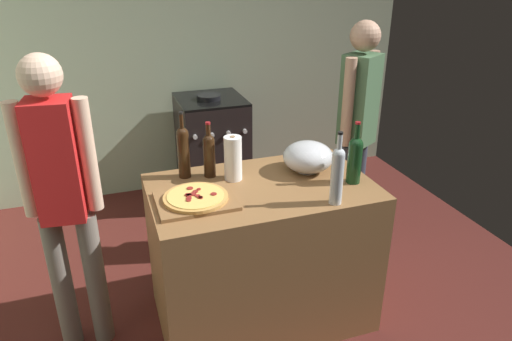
{
  "coord_description": "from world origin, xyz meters",
  "views": [
    {
      "loc": [
        -0.72,
        -1.63,
        2.04
      ],
      "look_at": [
        0.07,
        0.67,
        0.94
      ],
      "focal_mm": 33.22,
      "sensor_mm": 36.0,
      "label": 1
    }
  ],
  "objects_px": {
    "paper_towel_roll": "(233,158)",
    "wine_bottle_amber": "(337,173)",
    "wine_bottle_dark": "(183,150)",
    "person_in_red": "(357,124)",
    "pizza": "(196,197)",
    "wine_bottle_green": "(209,153)",
    "mixing_bowl": "(308,157)",
    "wine_bottle_clear": "(355,158)",
    "person_in_stripes": "(62,194)",
    "stove": "(212,149)"
  },
  "relations": [
    {
      "from": "paper_towel_roll",
      "to": "wine_bottle_amber",
      "type": "xyz_separation_m",
      "value": [
        0.41,
        -0.44,
        0.04
      ]
    },
    {
      "from": "wine_bottle_dark",
      "to": "person_in_red",
      "type": "bearing_deg",
      "value": 12.8
    },
    {
      "from": "pizza",
      "to": "wine_bottle_green",
      "type": "height_order",
      "value": "wine_bottle_green"
    },
    {
      "from": "mixing_bowl",
      "to": "wine_bottle_amber",
      "type": "xyz_separation_m",
      "value": [
        -0.03,
        -0.41,
        0.08
      ]
    },
    {
      "from": "wine_bottle_clear",
      "to": "person_in_stripes",
      "type": "bearing_deg",
      "value": 171.15
    },
    {
      "from": "pizza",
      "to": "person_in_red",
      "type": "bearing_deg",
      "value": 25.67
    },
    {
      "from": "pizza",
      "to": "paper_towel_roll",
      "type": "relative_size",
      "value": 1.29
    },
    {
      "from": "wine_bottle_dark",
      "to": "wine_bottle_amber",
      "type": "bearing_deg",
      "value": -40.24
    },
    {
      "from": "paper_towel_roll",
      "to": "person_in_red",
      "type": "bearing_deg",
      "value": 21.8
    },
    {
      "from": "wine_bottle_amber",
      "to": "paper_towel_roll",
      "type": "bearing_deg",
      "value": 132.87
    },
    {
      "from": "wine_bottle_dark",
      "to": "person_in_red",
      "type": "relative_size",
      "value": 0.23
    },
    {
      "from": "wine_bottle_clear",
      "to": "person_in_stripes",
      "type": "height_order",
      "value": "person_in_stripes"
    },
    {
      "from": "mixing_bowl",
      "to": "paper_towel_roll",
      "type": "bearing_deg",
      "value": 175.33
    },
    {
      "from": "wine_bottle_dark",
      "to": "wine_bottle_amber",
      "type": "xyz_separation_m",
      "value": [
        0.67,
        -0.56,
        0.0
      ]
    },
    {
      "from": "wine_bottle_green",
      "to": "person_in_red",
      "type": "relative_size",
      "value": 0.19
    },
    {
      "from": "wine_bottle_amber",
      "to": "stove",
      "type": "relative_size",
      "value": 0.39
    },
    {
      "from": "mixing_bowl",
      "to": "person_in_stripes",
      "type": "xyz_separation_m",
      "value": [
        -1.35,
        0.02,
        -0.03
      ]
    },
    {
      "from": "mixing_bowl",
      "to": "paper_towel_roll",
      "type": "relative_size",
      "value": 1.14
    },
    {
      "from": "mixing_bowl",
      "to": "wine_bottle_green",
      "type": "bearing_deg",
      "value": 168.11
    },
    {
      "from": "wine_bottle_dark",
      "to": "wine_bottle_green",
      "type": "relative_size",
      "value": 1.19
    },
    {
      "from": "wine_bottle_dark",
      "to": "person_in_red",
      "type": "xyz_separation_m",
      "value": [
        1.28,
        0.29,
        -0.08
      ]
    },
    {
      "from": "wine_bottle_amber",
      "to": "wine_bottle_clear",
      "type": "xyz_separation_m",
      "value": [
        0.21,
        0.19,
        -0.02
      ]
    },
    {
      "from": "pizza",
      "to": "stove",
      "type": "height_order",
      "value": "stove"
    },
    {
      "from": "wine_bottle_green",
      "to": "person_in_stripes",
      "type": "height_order",
      "value": "person_in_stripes"
    },
    {
      "from": "wine_bottle_clear",
      "to": "pizza",
      "type": "bearing_deg",
      "value": 177.07
    },
    {
      "from": "paper_towel_roll",
      "to": "wine_bottle_amber",
      "type": "height_order",
      "value": "wine_bottle_amber"
    },
    {
      "from": "wine_bottle_clear",
      "to": "wine_bottle_amber",
      "type": "bearing_deg",
      "value": -137.73
    },
    {
      "from": "paper_towel_roll",
      "to": "person_in_red",
      "type": "height_order",
      "value": "person_in_red"
    },
    {
      "from": "pizza",
      "to": "wine_bottle_dark",
      "type": "relative_size",
      "value": 0.86
    },
    {
      "from": "wine_bottle_dark",
      "to": "person_in_stripes",
      "type": "xyz_separation_m",
      "value": [
        -0.65,
        -0.14,
        -0.1
      ]
    },
    {
      "from": "wine_bottle_green",
      "to": "wine_bottle_amber",
      "type": "bearing_deg",
      "value": -44.87
    },
    {
      "from": "wine_bottle_amber",
      "to": "stove",
      "type": "xyz_separation_m",
      "value": [
        -0.17,
        1.96,
        -0.59
      ]
    },
    {
      "from": "paper_towel_roll",
      "to": "wine_bottle_clear",
      "type": "xyz_separation_m",
      "value": [
        0.62,
        -0.25,
        0.02
      ]
    },
    {
      "from": "wine_bottle_amber",
      "to": "wine_bottle_clear",
      "type": "distance_m",
      "value": 0.28
    },
    {
      "from": "wine_bottle_dark",
      "to": "wine_bottle_clear",
      "type": "bearing_deg",
      "value": -23.13
    },
    {
      "from": "paper_towel_roll",
      "to": "wine_bottle_clear",
      "type": "relative_size",
      "value": 0.73
    },
    {
      "from": "wine_bottle_clear",
      "to": "person_in_stripes",
      "type": "xyz_separation_m",
      "value": [
        -1.52,
        0.24,
        -0.08
      ]
    },
    {
      "from": "wine_bottle_dark",
      "to": "wine_bottle_green",
      "type": "xyz_separation_m",
      "value": [
        0.14,
        -0.04,
        -0.02
      ]
    },
    {
      "from": "mixing_bowl",
      "to": "paper_towel_roll",
      "type": "height_order",
      "value": "paper_towel_roll"
    },
    {
      "from": "pizza",
      "to": "wine_bottle_dark",
      "type": "distance_m",
      "value": 0.35
    },
    {
      "from": "pizza",
      "to": "paper_towel_roll",
      "type": "xyz_separation_m",
      "value": [
        0.26,
        0.21,
        0.1
      ]
    },
    {
      "from": "wine_bottle_amber",
      "to": "person_in_red",
      "type": "relative_size",
      "value": 0.23
    },
    {
      "from": "stove",
      "to": "wine_bottle_green",
      "type": "bearing_deg",
      "value": -104.0
    },
    {
      "from": "paper_towel_roll",
      "to": "wine_bottle_dark",
      "type": "xyz_separation_m",
      "value": [
        -0.25,
        0.12,
        0.04
      ]
    },
    {
      "from": "paper_towel_roll",
      "to": "wine_bottle_green",
      "type": "distance_m",
      "value": 0.14
    },
    {
      "from": "paper_towel_roll",
      "to": "wine_bottle_green",
      "type": "xyz_separation_m",
      "value": [
        -0.12,
        0.08,
        0.01
      ]
    },
    {
      "from": "mixing_bowl",
      "to": "wine_bottle_amber",
      "type": "bearing_deg",
      "value": -94.36
    },
    {
      "from": "wine_bottle_amber",
      "to": "stove",
      "type": "distance_m",
      "value": 2.05
    },
    {
      "from": "stove",
      "to": "person_in_red",
      "type": "height_order",
      "value": "person_in_red"
    },
    {
      "from": "wine_bottle_clear",
      "to": "person_in_stripes",
      "type": "relative_size",
      "value": 0.21
    }
  ]
}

